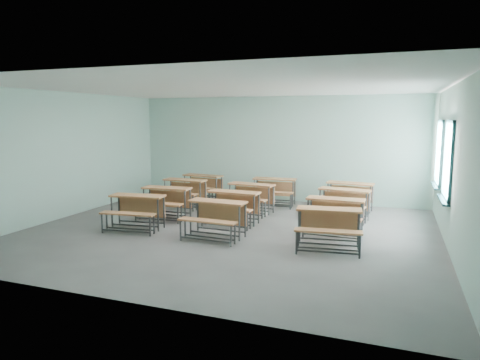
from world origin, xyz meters
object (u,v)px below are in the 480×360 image
at_px(desk_unit_r0c1, 215,214).
at_px(desk_unit_r1c1, 232,203).
at_px(desk_unit_r3c0, 201,183).
at_px(desk_unit_r3c2, 349,192).
at_px(desk_unit_r1c0, 165,198).
at_px(desk_unit_r0c2, 329,222).
at_px(desk_unit_r2c1, 250,194).
at_px(desk_unit_r3c1, 274,187).
at_px(desk_unit_r1c2, 334,211).
at_px(desk_unit_r2c2, 343,200).
at_px(desk_unit_r2c0, 183,189).
at_px(desk_unit_r0c0, 136,207).

xyz_separation_m(desk_unit_r0c1, desk_unit_r1c1, (-0.09, 1.24, 0.00)).
relative_size(desk_unit_r3c0, desk_unit_r3c2, 1.00).
bearing_deg(desk_unit_r1c1, desk_unit_r1c0, -177.41).
xyz_separation_m(desk_unit_r0c2, desk_unit_r2c1, (-2.48, 2.51, 0.00)).
xyz_separation_m(desk_unit_r1c1, desk_unit_r3c1, (0.33, 2.53, 0.00)).
relative_size(desk_unit_r0c2, desk_unit_r1c2, 1.06).
xyz_separation_m(desk_unit_r0c2, desk_unit_r1c1, (-2.48, 1.20, 0.00)).
xyz_separation_m(desk_unit_r1c0, desk_unit_r2c2, (4.30, 1.29, 0.00)).
height_order(desk_unit_r2c1, desk_unit_r3c0, same).
xyz_separation_m(desk_unit_r2c1, desk_unit_r2c2, (2.46, -0.03, 0.00)).
height_order(desk_unit_r2c2, desk_unit_r3c2, same).
distance_m(desk_unit_r1c2, desk_unit_r3c2, 2.51).
height_order(desk_unit_r1c1, desk_unit_r3c0, same).
bearing_deg(desk_unit_r3c1, desk_unit_r2c0, -159.32).
relative_size(desk_unit_r3c0, desk_unit_r3c1, 1.03).
height_order(desk_unit_r1c1, desk_unit_r3c2, same).
distance_m(desk_unit_r0c1, desk_unit_r2c1, 2.55).
bearing_deg(desk_unit_r0c2, desk_unit_r1c2, 84.72).
height_order(desk_unit_r1c0, desk_unit_r1c1, same).
distance_m(desk_unit_r3c0, desk_unit_r3c2, 4.49).
relative_size(desk_unit_r2c2, desk_unit_r3c0, 1.01).
height_order(desk_unit_r1c0, desk_unit_r3c0, same).
bearing_deg(desk_unit_r0c0, desk_unit_r1c0, 79.74).
height_order(desk_unit_r2c0, desk_unit_r3c1, same).
bearing_deg(desk_unit_r1c1, desk_unit_r0c0, -145.09).
bearing_deg(desk_unit_r0c1, desk_unit_r2c2, 49.04).
relative_size(desk_unit_r0c0, desk_unit_r0c1, 1.05).
relative_size(desk_unit_r2c1, desk_unit_r3c0, 1.00).
height_order(desk_unit_r0c2, desk_unit_r3c1, same).
xyz_separation_m(desk_unit_r1c2, desk_unit_r3c2, (0.05, 2.51, 0.00)).
height_order(desk_unit_r0c1, desk_unit_r2c0, same).
distance_m(desk_unit_r2c0, desk_unit_r3c0, 1.07).
bearing_deg(desk_unit_r2c0, desk_unit_r1c0, -79.06).
bearing_deg(desk_unit_r1c2, desk_unit_r0c2, -86.48).
bearing_deg(desk_unit_r3c2, desk_unit_r0c2, -83.87).
bearing_deg(desk_unit_r1c2, desk_unit_r2c0, 162.81).
distance_m(desk_unit_r0c1, desk_unit_r2c2, 3.46).
xyz_separation_m(desk_unit_r1c1, desk_unit_r2c1, (-0.00, 1.31, 0.00)).
bearing_deg(desk_unit_r0c2, desk_unit_r1c0, 157.20).
distance_m(desk_unit_r0c2, desk_unit_r1c1, 2.75).
distance_m(desk_unit_r1c1, desk_unit_r3c1, 2.55).
bearing_deg(desk_unit_r3c1, desk_unit_r1c1, -101.28).
distance_m(desk_unit_r0c2, desk_unit_r2c1, 3.53).
distance_m(desk_unit_r2c2, desk_unit_r3c0, 4.63).
bearing_deg(desk_unit_r1c0, desk_unit_r2c0, 95.43).
xyz_separation_m(desk_unit_r0c0, desk_unit_r3c1, (2.23, 3.75, 0.00)).
relative_size(desk_unit_r2c1, desk_unit_r3c1, 1.02).
relative_size(desk_unit_r1c0, desk_unit_r2c1, 0.98).
bearing_deg(desk_unit_r0c0, desk_unit_r3c2, 32.76).
relative_size(desk_unit_r0c1, desk_unit_r2c0, 1.01).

